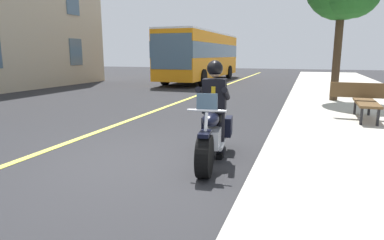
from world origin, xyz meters
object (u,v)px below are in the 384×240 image
bench_sidewalk (366,98)px  rider_main (214,101)px  motorcycle_main (213,135)px  bus_near (202,54)px

bench_sidewalk → rider_main: bearing=-36.8°
motorcycle_main → bench_sidewalk: 5.20m
rider_main → bench_sidewalk: bearing=143.2°
bus_near → rider_main: bearing=18.4°
bus_near → bench_sidewalk: (12.43, 8.53, -1.16)m
rider_main → bench_sidewalk: size_ratio=0.96×
bus_near → bench_sidewalk: bus_near is taller
rider_main → bench_sidewalk: rider_main is taller
motorcycle_main → bus_near: (-16.67, -5.53, 1.42)m
bench_sidewalk → motorcycle_main: bearing=-35.3°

